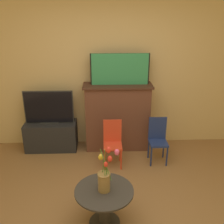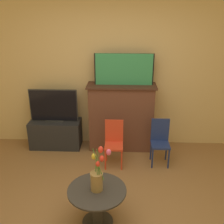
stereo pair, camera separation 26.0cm
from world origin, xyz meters
TOP-DOWN VIEW (x-y plane):
  - wall_back at (0.00, 2.13)m, footprint 8.00×0.06m
  - fireplace_mantel at (0.13, 1.91)m, footprint 1.11×0.42m
  - painting at (0.17, 1.92)m, footprint 0.93×0.03m
  - tv_stand at (-0.99, 1.89)m, footprint 0.85×0.38m
  - tv_monitor at (-0.99, 1.89)m, footprint 0.80×0.12m
  - chair_red at (0.03, 1.38)m, footprint 0.28×0.28m
  - chair_blue at (0.73, 1.45)m, footprint 0.28×0.28m
  - side_table at (-0.11, 0.15)m, footprint 0.64×0.64m
  - vase_tulips at (-0.10, 0.15)m, footprint 0.22×0.16m

SIDE VIEW (x-z plane):
  - tv_stand at x=-0.99m, z-range 0.00..0.48m
  - side_table at x=-0.11m, z-range 0.07..0.53m
  - chair_red at x=0.03m, z-range 0.04..0.75m
  - chair_blue at x=0.73m, z-range 0.04..0.75m
  - fireplace_mantel at x=0.13m, z-range 0.01..1.14m
  - vase_tulips at x=-0.10m, z-range 0.36..0.89m
  - tv_monitor at x=-0.99m, z-range 0.47..1.02m
  - wall_back at x=0.00m, z-range 0.00..2.70m
  - painting at x=0.17m, z-range 1.12..1.61m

